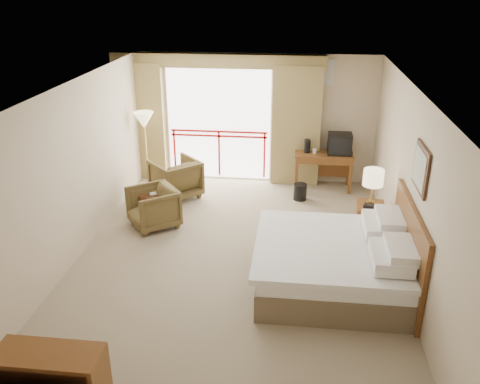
# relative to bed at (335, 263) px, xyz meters

# --- Properties ---
(floor) EXTENTS (7.00, 7.00, 0.00)m
(floor) POSITION_rel_bed_xyz_m (-1.50, 0.60, -0.38)
(floor) COLOR gray
(floor) RESTS_ON ground
(ceiling) EXTENTS (7.00, 7.00, 0.00)m
(ceiling) POSITION_rel_bed_xyz_m (-1.50, 0.60, 2.32)
(ceiling) COLOR white
(ceiling) RESTS_ON wall_back
(wall_back) EXTENTS (5.00, 0.00, 5.00)m
(wall_back) POSITION_rel_bed_xyz_m (-1.50, 4.10, 0.97)
(wall_back) COLOR #C3B092
(wall_back) RESTS_ON ground
(wall_front) EXTENTS (5.00, 0.00, 5.00)m
(wall_front) POSITION_rel_bed_xyz_m (-1.50, -2.90, 0.97)
(wall_front) COLOR #C3B092
(wall_front) RESTS_ON ground
(wall_left) EXTENTS (0.00, 7.00, 7.00)m
(wall_left) POSITION_rel_bed_xyz_m (-4.00, 0.60, 0.97)
(wall_left) COLOR #C3B092
(wall_left) RESTS_ON ground
(wall_right) EXTENTS (0.00, 7.00, 7.00)m
(wall_right) POSITION_rel_bed_xyz_m (1.00, 0.60, 0.97)
(wall_right) COLOR #C3B092
(wall_right) RESTS_ON ground
(balcony_door) EXTENTS (2.40, 0.00, 2.40)m
(balcony_door) POSITION_rel_bed_xyz_m (-2.30, 4.08, 0.82)
(balcony_door) COLOR white
(balcony_door) RESTS_ON wall_back
(balcony_railing) EXTENTS (2.09, 0.03, 1.02)m
(balcony_railing) POSITION_rel_bed_xyz_m (-2.30, 4.06, 0.44)
(balcony_railing) COLOR #A50E0E
(balcony_railing) RESTS_ON wall_back
(curtain_left) EXTENTS (1.00, 0.26, 2.50)m
(curtain_left) POSITION_rel_bed_xyz_m (-3.95, 3.95, 0.87)
(curtain_left) COLOR olive
(curtain_left) RESTS_ON wall_back
(curtain_right) EXTENTS (1.00, 0.26, 2.50)m
(curtain_right) POSITION_rel_bed_xyz_m (-0.65, 3.95, 0.87)
(curtain_right) COLOR olive
(curtain_right) RESTS_ON wall_back
(valance) EXTENTS (4.40, 0.22, 0.28)m
(valance) POSITION_rel_bed_xyz_m (-2.30, 3.98, 2.17)
(valance) COLOR olive
(valance) RESTS_ON wall_back
(hvac_vent) EXTENTS (0.50, 0.04, 0.50)m
(hvac_vent) POSITION_rel_bed_xyz_m (-0.20, 4.07, 1.97)
(hvac_vent) COLOR silver
(hvac_vent) RESTS_ON wall_back
(bed) EXTENTS (2.13, 2.06, 0.97)m
(bed) POSITION_rel_bed_xyz_m (0.00, 0.00, 0.00)
(bed) COLOR brown
(bed) RESTS_ON floor
(headboard) EXTENTS (0.06, 2.10, 1.30)m
(headboard) POSITION_rel_bed_xyz_m (0.96, 0.00, 0.27)
(headboard) COLOR #592E11
(headboard) RESTS_ON wall_right
(framed_art) EXTENTS (0.04, 0.72, 0.60)m
(framed_art) POSITION_rel_bed_xyz_m (0.97, 0.00, 1.47)
(framed_art) COLOR black
(framed_art) RESTS_ON wall_right
(nightstand) EXTENTS (0.49, 0.57, 0.65)m
(nightstand) POSITION_rel_bed_xyz_m (0.64, 1.47, -0.05)
(nightstand) COLOR #592E11
(nightstand) RESTS_ON floor
(table_lamp) EXTENTS (0.33, 0.33, 0.59)m
(table_lamp) POSITION_rel_bed_xyz_m (0.64, 1.52, 0.72)
(table_lamp) COLOR tan
(table_lamp) RESTS_ON nightstand
(phone) EXTENTS (0.20, 0.17, 0.07)m
(phone) POSITION_rel_bed_xyz_m (0.59, 1.32, 0.31)
(phone) COLOR black
(phone) RESTS_ON nightstand
(desk) EXTENTS (1.18, 0.57, 0.77)m
(desk) POSITION_rel_bed_xyz_m (-0.05, 3.75, 0.23)
(desk) COLOR #592E11
(desk) RESTS_ON floor
(tv) EXTENTS (0.48, 0.38, 0.43)m
(tv) POSITION_rel_bed_xyz_m (0.25, 3.69, 0.61)
(tv) COLOR black
(tv) RESTS_ON desk
(coffee_maker) EXTENTS (0.15, 0.15, 0.28)m
(coffee_maker) POSITION_rel_bed_xyz_m (-0.40, 3.69, 0.53)
(coffee_maker) COLOR black
(coffee_maker) RESTS_ON desk
(cup) EXTENTS (0.09, 0.09, 0.11)m
(cup) POSITION_rel_bed_xyz_m (-0.25, 3.64, 0.45)
(cup) COLOR white
(cup) RESTS_ON desk
(wastebasket) EXTENTS (0.31, 0.31, 0.33)m
(wastebasket) POSITION_rel_bed_xyz_m (-0.51, 3.04, -0.21)
(wastebasket) COLOR black
(wastebasket) RESTS_ON floor
(armchair_far) EXTENTS (1.20, 1.20, 0.78)m
(armchair_far) POSITION_rel_bed_xyz_m (-3.00, 2.90, -0.38)
(armchair_far) COLOR #4B3B1C
(armchair_far) RESTS_ON floor
(armchair_near) EXTENTS (1.09, 1.09, 0.72)m
(armchair_near) POSITION_rel_bed_xyz_m (-3.09, 1.57, -0.38)
(armchair_near) COLOR #4B3B1C
(armchair_near) RESTS_ON floor
(side_table) EXTENTS (0.44, 0.44, 0.48)m
(side_table) POSITION_rel_bed_xyz_m (-3.24, 1.87, -0.04)
(side_table) COLOR black
(side_table) RESTS_ON floor
(book) EXTENTS (0.24, 0.27, 0.02)m
(book) POSITION_rel_bed_xyz_m (-3.24, 1.87, 0.11)
(book) COLOR white
(book) RESTS_ON side_table
(floor_lamp) EXTENTS (0.41, 0.41, 1.61)m
(floor_lamp) POSITION_rel_bed_xyz_m (-3.71, 3.36, 1.01)
(floor_lamp) COLOR tan
(floor_lamp) RESTS_ON floor
(dresser) EXTENTS (1.08, 0.46, 0.72)m
(dresser) POSITION_rel_bed_xyz_m (-2.97, -2.63, -0.02)
(dresser) COLOR #592E11
(dresser) RESTS_ON floor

